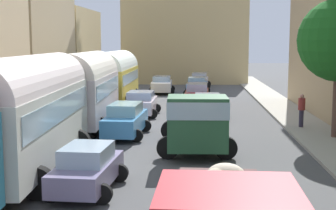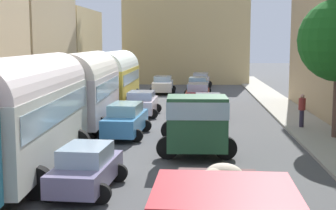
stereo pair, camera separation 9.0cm
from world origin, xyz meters
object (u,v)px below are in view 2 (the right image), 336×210
car_3 (201,80)px  cargo_truck_1 (196,122)px  car_2 (198,86)px  car_5 (126,120)px  parked_bus_1 (27,108)px  car_6 (141,103)px  car_1 (198,94)px  car_4 (86,168)px  car_0 (208,106)px  parked_bus_2 (86,87)px  parked_bus_3 (115,76)px  car_7 (163,85)px  pedestrian_1 (302,109)px

car_3 → cargo_truck_1: bearing=-90.7°
car_2 → car_5: bearing=-100.7°
parked_bus_1 → car_6: size_ratio=2.43×
car_1 → car_4: size_ratio=1.17×
car_0 → car_4: size_ratio=1.12×
parked_bus_2 → car_0: parked_bus_2 is taller
parked_bus_1 → car_2: size_ratio=2.20×
car_1 → car_2: bearing=89.9°
parked_bus_3 → car_7: bearing=71.9°
car_6 → car_7: size_ratio=0.96×
parked_bus_3 → car_6: 5.28m
parked_bus_3 → car_3: size_ratio=2.17×
pedestrian_1 → cargo_truck_1: bearing=-133.9°
car_6 → car_4: bearing=-89.6°
parked_bus_2 → car_3: size_ratio=2.03×
parked_bus_1 → pedestrian_1: (11.44, 9.17, -1.23)m
parked_bus_1 → car_3: bearing=79.0°
car_3 → car_6: size_ratio=1.01×
car_2 → car_5: (-3.52, -18.56, 0.02)m
parked_bus_1 → car_5: parked_bus_1 is taller
cargo_truck_1 → car_6: size_ratio=1.65×
parked_bus_2 → car_7: (2.83, 17.65, -1.45)m
car_2 → pedestrian_1: (5.47, -16.19, 0.28)m
parked_bus_3 → pedestrian_1: size_ratio=4.62×
car_6 → pedestrian_1: size_ratio=2.10×
parked_bus_3 → pedestrian_1: 14.49m
parked_bus_2 → cargo_truck_1: 8.18m
car_1 → parked_bus_3: bearing=-171.6°
car_5 → parked_bus_2: bearing=138.2°
parked_bus_1 → car_4: 3.63m
cargo_truck_1 → car_1: (0.06, 15.46, -0.50)m
cargo_truck_1 → car_2: cargo_truck_1 is taller
car_5 → pedestrian_1: bearing=14.7°
car_0 → car_2: size_ratio=0.95×
parked_bus_3 → car_7: size_ratio=2.11×
car_5 → car_0: bearing=55.0°
car_3 → pedestrian_1: (5.20, -22.96, 0.31)m
parked_bus_2 → pedestrian_1: (11.44, 0.17, -1.16)m
car_1 → car_6: (-3.53, -5.36, -0.02)m
car_2 → pedestrian_1: 17.09m
parked_bus_2 → pedestrian_1: bearing=0.9°
parked_bus_3 → car_2: parked_bus_3 is taller
car_6 → pedestrian_1: 10.01m
car_5 → pedestrian_1: size_ratio=2.33×
parked_bus_3 → car_5: bearing=-77.6°
parked_bus_3 → pedestrian_1: bearing=-37.7°
parked_bus_2 → car_2: bearing=69.9°
pedestrian_1 → parked_bus_2: bearing=-179.1°
car_2 → car_4: size_ratio=1.18×
pedestrian_1 → parked_bus_3: bearing=142.3°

